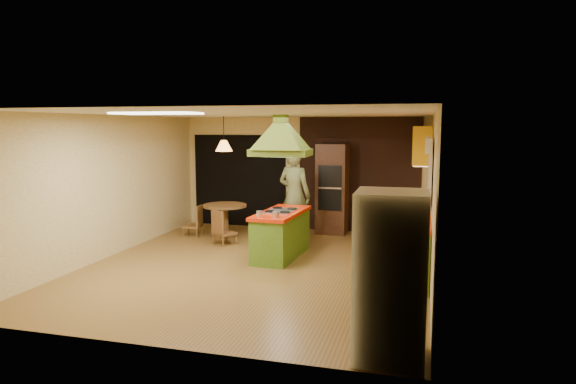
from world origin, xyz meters
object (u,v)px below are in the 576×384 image
(kitchen_island, at_px, (281,234))
(dining_table, at_px, (225,214))
(man, at_px, (295,196))
(refrigerator, at_px, (391,276))
(wall_oven, at_px, (332,189))
(canister_large, at_px, (411,198))

(kitchen_island, xyz_separation_m, dining_table, (-1.58, 1.29, 0.06))
(man, distance_m, dining_table, 1.61)
(refrigerator, height_order, wall_oven, wall_oven)
(kitchen_island, height_order, wall_oven, wall_oven)
(dining_table, bearing_deg, refrigerator, -52.67)
(canister_large, bearing_deg, dining_table, 171.14)
(man, bearing_deg, wall_oven, -101.39)
(wall_oven, xyz_separation_m, canister_large, (1.68, -1.55, 0.07))
(dining_table, relative_size, canister_large, 4.00)
(dining_table, xyz_separation_m, canister_large, (3.77, -0.59, 0.56))
(kitchen_island, relative_size, man, 0.88)
(wall_oven, bearing_deg, canister_large, -41.18)
(refrigerator, distance_m, wall_oven, 6.04)
(refrigerator, relative_size, dining_table, 1.86)
(kitchen_island, relative_size, wall_oven, 0.86)
(kitchen_island, height_order, man, man)
(kitchen_island, distance_m, wall_oven, 2.37)
(man, xyz_separation_m, wall_oven, (0.56, 1.09, 0.02))
(dining_table, height_order, canister_large, canister_large)
(kitchen_island, bearing_deg, canister_large, 21.12)
(man, xyz_separation_m, refrigerator, (2.18, -4.73, -0.10))
(kitchen_island, xyz_separation_m, man, (-0.05, 1.16, 0.53))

